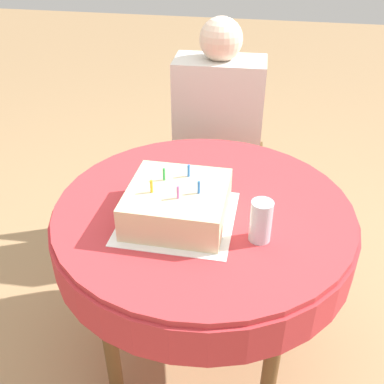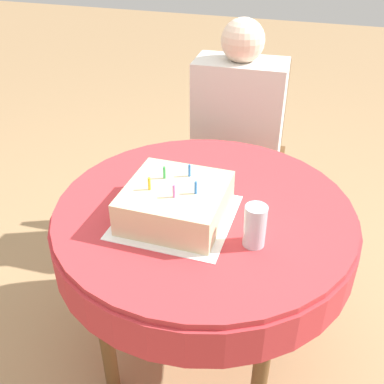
% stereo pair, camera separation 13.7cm
% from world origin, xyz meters
% --- Properties ---
extents(ground_plane, '(12.00, 12.00, 0.00)m').
position_xyz_m(ground_plane, '(0.00, 0.00, 0.00)').
color(ground_plane, '#A37F56').
extents(dining_table, '(0.97, 0.97, 0.71)m').
position_xyz_m(dining_table, '(0.00, 0.00, 0.62)').
color(dining_table, '#BC3338').
rests_on(dining_table, ground_plane).
extents(chair, '(0.45, 0.45, 0.93)m').
position_xyz_m(chair, '(-0.06, 0.81, 0.51)').
color(chair, brown).
rests_on(chair, ground_plane).
extents(person, '(0.40, 0.33, 1.13)m').
position_xyz_m(person, '(-0.06, 0.72, 0.69)').
color(person, beige).
rests_on(person, ground_plane).
extents(napkin, '(0.34, 0.34, 0.00)m').
position_xyz_m(napkin, '(-0.07, -0.08, 0.71)').
color(napkin, white).
rests_on(napkin, dining_table).
extents(birthday_cake, '(0.29, 0.29, 0.14)m').
position_xyz_m(birthday_cake, '(-0.07, -0.08, 0.77)').
color(birthday_cake, beige).
rests_on(birthday_cake, dining_table).
extents(drinking_glass, '(0.06, 0.06, 0.13)m').
position_xyz_m(drinking_glass, '(0.18, -0.13, 0.78)').
color(drinking_glass, silver).
rests_on(drinking_glass, dining_table).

